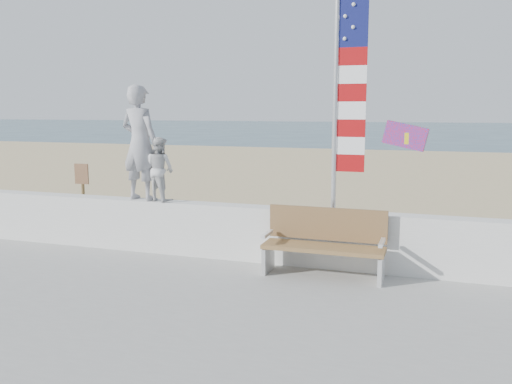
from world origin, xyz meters
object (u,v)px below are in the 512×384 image
at_px(child, 160,169).
at_px(flag, 344,86).
at_px(adult, 140,143).
at_px(bench, 325,242).

distance_m(child, flag, 3.42).
xyz_separation_m(adult, bench, (3.35, -0.45, -1.38)).
distance_m(adult, bench, 3.65).
xyz_separation_m(bench, flag, (0.16, 0.45, 2.30)).
xyz_separation_m(adult, flag, (3.51, -0.00, 0.92)).
bearing_deg(bench, flag, 70.45).
bearing_deg(flag, bench, -109.55).
bearing_deg(bench, adult, 172.28).
bearing_deg(child, bench, -168.93).
bearing_deg(adult, child, -170.52).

